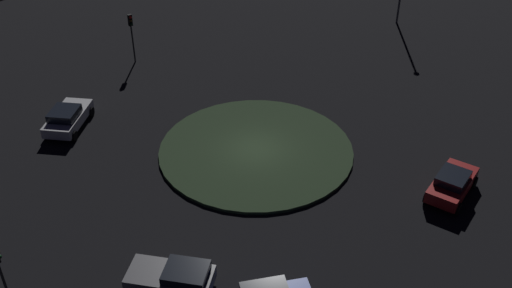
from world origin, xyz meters
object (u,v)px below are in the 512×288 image
(car_white, at_px, (67,117))
(traffic_light_south, at_px, (131,29))
(car_grey, at_px, (173,278))
(car_red, at_px, (452,184))
(traffic_light_east, at_px, (0,267))

(car_white, height_order, traffic_light_south, traffic_light_south)
(car_grey, relative_size, traffic_light_south, 1.06)
(car_white, relative_size, car_grey, 1.07)
(car_red, relative_size, traffic_light_south, 1.07)
(car_white, bearing_deg, car_grey, -140.84)
(traffic_light_east, bearing_deg, car_grey, -38.08)
(car_grey, relative_size, traffic_light_east, 1.01)
(car_white, distance_m, traffic_light_east, 15.55)
(car_white, distance_m, car_red, 24.21)
(car_red, xyz_separation_m, traffic_light_south, (10.26, -24.32, 2.03))
(car_grey, xyz_separation_m, car_red, (-16.17, 0.77, 0.03))
(car_white, bearing_deg, traffic_light_south, -8.07)
(car_grey, height_order, car_red, car_red)
(car_white, height_order, traffic_light_east, traffic_light_east)
(traffic_light_south, bearing_deg, car_red, 13.15)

